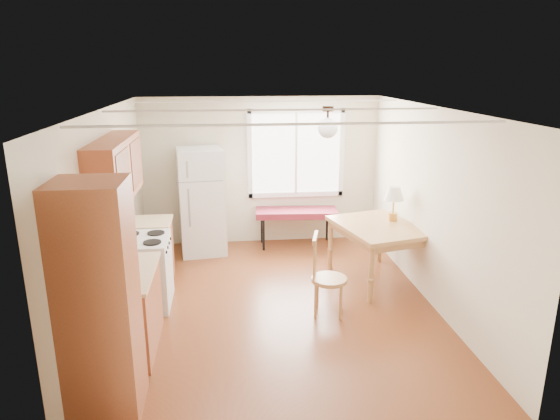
{
  "coord_description": "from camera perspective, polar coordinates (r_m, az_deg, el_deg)",
  "views": [
    {
      "loc": [
        -0.6,
        -5.84,
        2.97
      ],
      "look_at": [
        0.1,
        0.43,
        1.15
      ],
      "focal_mm": 32.0,
      "sensor_mm": 36.0,
      "label": 1
    }
  ],
  "objects": [
    {
      "name": "room_shell",
      "position": [
        6.11,
        -0.47,
        -0.24
      ],
      "size": [
        4.6,
        5.6,
        2.62
      ],
      "color": "#4E2210",
      "rests_on": "ground"
    },
    {
      "name": "kitchen_run",
      "position": [
        5.73,
        -17.21,
        -6.48
      ],
      "size": [
        0.65,
        3.4,
        2.2
      ],
      "color": "brown",
      "rests_on": "ground"
    },
    {
      "name": "window_unit",
      "position": [
        8.52,
        1.85,
        6.49
      ],
      "size": [
        1.64,
        0.05,
        1.51
      ],
      "color": "white",
      "rests_on": "room_shell"
    },
    {
      "name": "pendant_light",
      "position": [
        6.41,
        5.45,
        9.45
      ],
      "size": [
        0.26,
        0.26,
        0.4
      ],
      "color": "black",
      "rests_on": "room_shell"
    },
    {
      "name": "refrigerator",
      "position": [
        8.19,
        -8.94,
        0.99
      ],
      "size": [
        0.79,
        0.79,
        1.73
      ],
      "rotation": [
        0.0,
        0.0,
        0.12
      ],
      "color": "silver",
      "rests_on": "ground"
    },
    {
      "name": "bench",
      "position": [
        8.47,
        1.89,
        -0.4
      ],
      "size": [
        1.4,
        0.6,
        0.63
      ],
      "rotation": [
        0.0,
        0.0,
        -0.07
      ],
      "color": "maroon",
      "rests_on": "ground"
    },
    {
      "name": "dining_table",
      "position": [
        7.15,
        11.07,
        -2.47
      ],
      "size": [
        1.29,
        1.54,
        0.83
      ],
      "rotation": [
        0.0,
        0.0,
        0.25
      ],
      "color": "#9C6C3C",
      "rests_on": "ground"
    },
    {
      "name": "chair",
      "position": [
        6.16,
        4.79,
        -6.82
      ],
      "size": [
        0.48,
        0.47,
        1.01
      ],
      "rotation": [
        0.0,
        0.0,
        -0.26
      ],
      "color": "#9C6C3C",
      "rests_on": "ground"
    },
    {
      "name": "table_lamp",
      "position": [
        7.27,
        12.9,
        1.57
      ],
      "size": [
        0.29,
        0.29,
        0.5
      ],
      "rotation": [
        0.0,
        0.0,
        0.04
      ],
      "color": "#B38539",
      "rests_on": "dining_table"
    },
    {
      "name": "coffee_maker",
      "position": [
        5.5,
        -17.75,
        -5.26
      ],
      "size": [
        0.23,
        0.28,
        0.38
      ],
      "rotation": [
        0.0,
        0.0,
        0.2
      ],
      "color": "black",
      "rests_on": "kitchen_run"
    },
    {
      "name": "kettle",
      "position": [
        5.9,
        -17.53,
        -4.27
      ],
      "size": [
        0.12,
        0.12,
        0.22
      ],
      "color": "red",
      "rests_on": "kitchen_run"
    }
  ]
}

